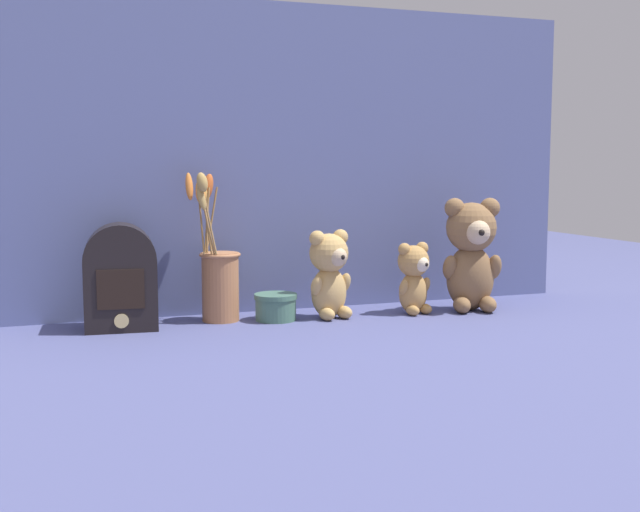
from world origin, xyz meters
TOP-DOWN VIEW (x-y plane):
  - ground_plane at (0.00, 0.00)m, footprint 4.00×4.00m
  - backdrop_wall at (0.00, 0.17)m, footprint 1.44×0.02m
  - teddy_bear_large at (0.39, -0.01)m, footprint 0.16×0.14m
  - teddy_bear_medium at (0.02, 0.02)m, footprint 0.12×0.11m
  - teddy_bear_small at (0.23, 0.00)m, footprint 0.10×0.09m
  - flower_vase at (-0.23, 0.07)m, footprint 0.12×0.12m
  - vintage_radio at (-0.45, 0.06)m, footprint 0.16×0.13m
  - decorative_tin_tall at (-0.10, 0.03)m, footprint 0.10×0.10m

SIDE VIEW (x-z plane):
  - ground_plane at x=0.00m, z-range 0.00..0.00m
  - decorative_tin_tall at x=-0.10m, z-range 0.00..0.06m
  - teddy_bear_small at x=0.23m, z-range 0.00..0.18m
  - teddy_bear_medium at x=0.02m, z-range 0.00..0.21m
  - flower_vase at x=-0.23m, z-range -0.06..0.29m
  - vintage_radio at x=-0.45m, z-range 0.00..0.23m
  - teddy_bear_large at x=0.39m, z-range 0.01..0.28m
  - backdrop_wall at x=0.00m, z-range 0.00..0.75m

